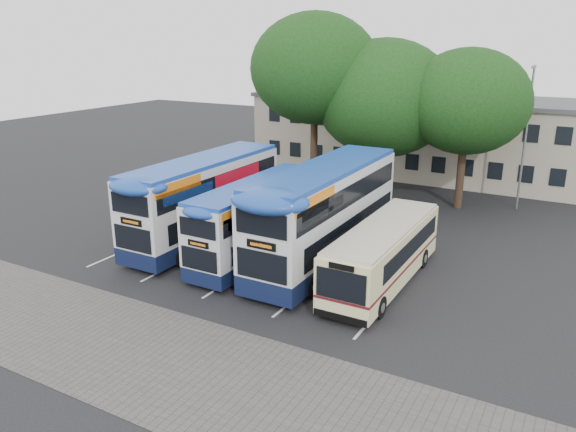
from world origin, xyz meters
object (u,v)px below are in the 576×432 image
at_px(tree_right, 467,102).
at_px(bus_dd_mid, 258,217).
at_px(bus_dd_left, 205,196).
at_px(bus_single, 384,251).
at_px(lamp_post, 526,131).
at_px(bus_dd_right, 325,210).
at_px(tree_left, 315,69).
at_px(tree_mid, 385,98).

bearing_deg(tree_right, bus_dd_mid, -116.06).
xyz_separation_m(bus_dd_left, bus_single, (10.39, -0.65, -0.94)).
xyz_separation_m(tree_right, bus_dd_left, (-10.56, -13.01, -4.33)).
distance_m(lamp_post, bus_dd_right, 16.01).
height_order(tree_left, bus_single, tree_left).
distance_m(tree_left, bus_dd_right, 14.45).
height_order(tree_mid, bus_dd_left, tree_mid).
bearing_deg(tree_right, lamp_post, 23.78).
bearing_deg(tree_mid, bus_dd_right, -81.80).
bearing_deg(tree_right, tree_left, -173.14).
xyz_separation_m(tree_left, tree_mid, (4.60, 1.22, -1.84)).
bearing_deg(bus_single, lamp_post, 76.69).
bearing_deg(tree_mid, lamp_post, 9.60).
bearing_deg(bus_single, bus_dd_left, 176.40).
bearing_deg(tree_left, tree_mid, 14.83).
relative_size(lamp_post, tree_right, 0.89).
xyz_separation_m(lamp_post, bus_dd_mid, (-10.17, -15.30, -2.93)).
distance_m(lamp_post, tree_right, 4.13).
height_order(bus_dd_mid, bus_single, bus_dd_mid).
distance_m(tree_left, tree_mid, 5.10).
distance_m(bus_dd_right, bus_single, 3.69).
bearing_deg(tree_right, bus_dd_left, -129.06).
bearing_deg(lamp_post, bus_dd_right, -116.16).
relative_size(bus_dd_left, bus_dd_mid, 1.17).
distance_m(tree_left, tree_right, 10.22).
bearing_deg(bus_dd_right, tree_mid, 98.20).
xyz_separation_m(lamp_post, bus_single, (-3.59, -15.17, -3.51)).
bearing_deg(bus_dd_mid, lamp_post, 56.41).
bearing_deg(tree_mid, bus_dd_mid, -95.61).
xyz_separation_m(tree_right, bus_dd_right, (-3.56, -12.70, -4.17)).
relative_size(tree_right, bus_single, 1.09).
relative_size(tree_left, bus_dd_right, 1.06).
height_order(tree_mid, bus_dd_mid, tree_mid).
bearing_deg(tree_left, lamp_post, 11.42).
xyz_separation_m(tree_right, bus_single, (-0.17, -13.66, -5.27)).
relative_size(lamp_post, tree_mid, 0.85).
bearing_deg(tree_right, bus_dd_right, -105.66).
height_order(tree_right, bus_dd_right, tree_right).
bearing_deg(bus_dd_mid, tree_mid, 84.39).
distance_m(lamp_post, bus_dd_mid, 18.60).
bearing_deg(tree_mid, tree_left, -165.17).
relative_size(tree_left, bus_dd_left, 1.13).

